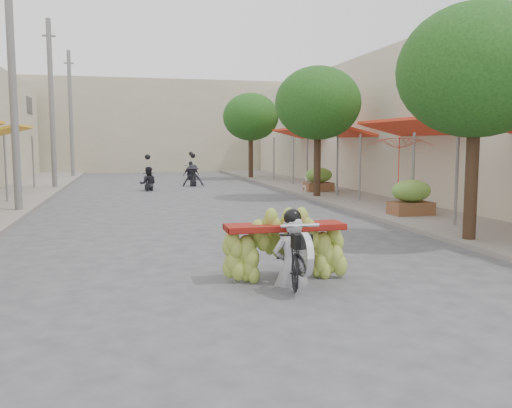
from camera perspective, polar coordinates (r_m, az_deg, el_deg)
The scene contains 18 objects.
ground at distance 7.15m, azimuth 3.44°, elevation -11.93°, with size 120.00×120.00×0.00m, color #55555A.
sidewalk_right at distance 23.39m, azimuth 9.28°, elevation 1.03°, with size 4.00×60.00×0.12m, color gray.
shophouse_row_right at distance 24.80m, azimuth 21.13°, elevation 7.79°, with size 9.77×40.00×6.00m.
far_building at distance 44.55m, azimuth -10.90°, elevation 7.99°, with size 20.00×6.00×7.00m, color #BAB093.
utility_pole_mid at distance 18.89m, azimuth -24.24°, elevation 11.31°, with size 0.60×0.24×8.00m.
utility_pole_far at distance 27.76m, azimuth -20.72°, elevation 9.74°, with size 0.60×0.24×8.00m.
utility_pole_back at distance 36.69m, azimuth -18.92°, elevation 8.92°, with size 0.60×0.24×8.00m.
street_tree_near at distance 12.91m, azimuth 22.18°, elevation 12.82°, with size 3.40×3.40×5.25m.
street_tree_mid at distance 21.83m, azimuth 6.54°, elevation 10.47°, with size 3.40×3.40×5.25m.
street_tree_far at distance 33.35m, azimuth -0.56°, elevation 9.13°, with size 3.40×3.40×5.25m.
produce_crate_mid at distance 16.70m, azimuth 16.01°, elevation 0.95°, with size 1.20×0.88×1.16m.
produce_crate_far at distance 23.98m, azimuth 6.62°, elevation 2.77°, with size 1.20×0.88×1.16m.
banana_motorbike at distance 8.74m, azimuth 3.42°, elevation -3.83°, with size 2.20×1.80×2.05m.
market_umbrella at distance 16.59m, azimuth 14.98°, elevation 7.13°, with size 2.06×2.06×1.81m.
pedestrian at distance 23.99m, azimuth 5.72°, elevation 3.36°, with size 0.96×0.86×1.67m.
bg_motorbike_a at distance 25.96m, azimuth -11.31°, elevation 3.10°, with size 0.84×1.50×1.95m.
bg_motorbike_b at distance 28.10m, azimuth -6.64°, elevation 3.65°, with size 1.11×1.53×1.95m.
bg_motorbike_c at distance 33.02m, azimuth -6.85°, elevation 3.94°, with size 1.05×1.64×1.95m.
Camera 1 is at (-1.97, -6.49, 2.26)m, focal length 38.00 mm.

